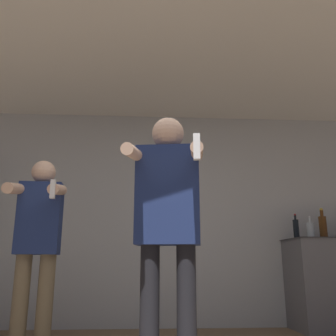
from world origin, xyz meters
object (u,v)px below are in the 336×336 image
(bottle_short_whiskey, at_px, (323,226))
(person_woman_foreground, at_px, (168,216))
(bottle_clear_vodka, at_px, (296,228))
(person_man_side, at_px, (38,238))
(bottle_dark_rum, at_px, (311,230))

(bottle_short_whiskey, distance_m, person_woman_foreground, 2.73)
(bottle_clear_vodka, xyz_separation_m, person_man_side, (-2.60, -1.11, -0.19))
(bottle_clear_vodka, height_order, person_woman_foreground, person_woman_foreground)
(person_woman_foreground, relative_size, person_man_side, 1.05)
(person_woman_foreground, distance_m, person_man_side, 1.31)
(bottle_dark_rum, bearing_deg, bottle_short_whiskey, -0.00)
(bottle_short_whiskey, relative_size, bottle_clear_vodka, 1.24)
(bottle_short_whiskey, height_order, bottle_clear_vodka, bottle_short_whiskey)
(bottle_dark_rum, relative_size, bottle_clear_vodka, 0.91)
(bottle_dark_rum, bearing_deg, bottle_clear_vodka, 180.00)
(bottle_dark_rum, height_order, bottle_clear_vodka, bottle_clear_vodka)
(bottle_dark_rum, distance_m, bottle_clear_vodka, 0.17)
(bottle_short_whiskey, bearing_deg, person_man_side, -159.16)
(bottle_dark_rum, xyz_separation_m, person_woman_foreground, (-1.76, -1.94, -0.10))
(bottle_short_whiskey, distance_m, bottle_dark_rum, 0.16)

